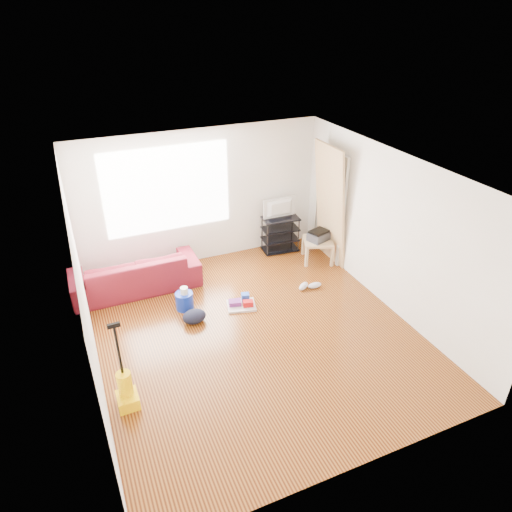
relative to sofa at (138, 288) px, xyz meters
name	(u,v)px	position (x,y,z in m)	size (l,w,h in m)	color
room	(257,255)	(1.48, -1.80, 1.25)	(4.51, 5.01, 2.51)	#3F1807
sofa	(138,288)	(0.00, 0.00, 0.00)	(2.14, 0.84, 0.62)	maroon
tv_stand	(280,234)	(2.88, 0.27, 0.36)	(0.74, 0.47, 0.70)	black
tv	(281,209)	(2.88, 0.27, 0.89)	(0.67, 0.09, 0.38)	black
side_table	(318,243)	(3.36, -0.38, 0.36)	(0.69, 0.69, 0.43)	tan
printer	(319,235)	(3.36, -0.38, 0.53)	(0.44, 0.39, 0.19)	#2D2E35
bucket	(185,308)	(0.59, -0.91, 0.00)	(0.29, 0.29, 0.29)	#0F2AAB
toilet_paper	(185,298)	(0.60, -0.92, 0.20)	(0.12, 0.12, 0.11)	silver
cleaning_tray	(242,303)	(1.46, -1.22, 0.05)	(0.53, 0.46, 0.16)	beige
backpack	(195,322)	(0.63, -1.32, 0.00)	(0.37, 0.30, 0.20)	black
sneakers	(309,286)	(2.73, -1.19, 0.05)	(0.45, 0.23, 0.10)	silver
vacuum	(126,390)	(-0.59, -2.59, 0.22)	(0.26, 0.29, 1.20)	#FFC700
door_panel	(325,259)	(3.54, -0.40, 0.00)	(0.04, 0.90, 2.25)	tan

